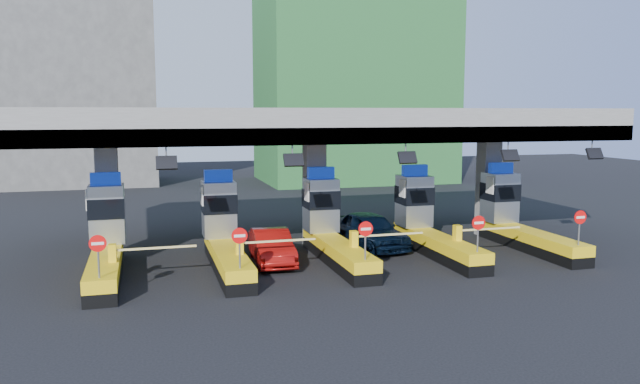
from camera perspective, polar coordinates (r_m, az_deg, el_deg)
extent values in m
plane|color=black|center=(29.46, 1.04, -6.08)|extent=(120.00, 120.00, 0.00)
cube|color=slate|center=(31.54, -0.53, 6.27)|extent=(28.00, 12.00, 1.50)
cube|color=#4C4C49|center=(26.10, 2.81, 5.16)|extent=(28.00, 0.60, 0.70)
cube|color=slate|center=(30.72, -18.81, -0.70)|extent=(1.00, 1.00, 5.50)
cube|color=slate|center=(31.80, -0.52, -0.05)|extent=(1.00, 1.00, 5.50)
cube|color=slate|center=(35.76, 15.12, 0.52)|extent=(1.00, 1.00, 5.50)
cylinder|color=slate|center=(24.77, -13.89, 3.45)|extent=(0.06, 0.06, 0.50)
cube|color=black|center=(24.59, -13.85, 2.61)|extent=(0.80, 0.38, 0.54)
cylinder|color=slate|center=(25.44, -2.55, 3.76)|extent=(0.06, 0.06, 0.50)
cube|color=black|center=(25.27, -2.44, 2.94)|extent=(0.80, 0.38, 0.54)
cylinder|color=slate|center=(27.04, 7.84, 3.91)|extent=(0.06, 0.06, 0.50)
cube|color=black|center=(26.88, 8.00, 3.14)|extent=(0.80, 0.38, 0.54)
cylinder|color=slate|center=(29.41, 16.82, 3.93)|extent=(0.06, 0.06, 0.50)
cube|color=black|center=(29.26, 17.00, 3.22)|extent=(0.80, 0.38, 0.54)
cylinder|color=slate|center=(32.06, 23.62, 3.89)|extent=(0.06, 0.06, 0.50)
cube|color=black|center=(31.93, 23.81, 3.24)|extent=(0.80, 0.38, 0.54)
cube|color=black|center=(27.26, -19.00, -7.05)|extent=(1.20, 8.00, 0.50)
cube|color=#E5B70C|center=(27.14, -19.04, -6.03)|extent=(1.20, 8.00, 0.50)
cube|color=#9EA3A8|center=(29.60, -18.89, -1.88)|extent=(1.50, 1.50, 2.60)
cube|color=black|center=(29.53, -18.91, -1.31)|extent=(1.56, 1.56, 0.90)
cube|color=#0C2DBF|center=(29.39, -19.02, 1.16)|extent=(1.30, 0.35, 0.55)
cube|color=white|center=(29.25, -20.54, -0.67)|extent=(0.06, 0.70, 0.90)
cylinder|color=slate|center=(23.44, -19.59, -5.87)|extent=(0.07, 0.07, 1.30)
cylinder|color=red|center=(23.28, -19.66, -4.45)|extent=(0.60, 0.04, 0.60)
cube|color=white|center=(23.26, -19.67, -4.46)|extent=(0.42, 0.02, 0.10)
cube|color=#E5B70C|center=(25.82, -18.46, -5.31)|extent=(0.30, 0.35, 0.70)
cube|color=white|center=(25.77, -14.79, -4.97)|extent=(3.20, 0.08, 0.08)
cube|color=black|center=(27.42, -8.44, -6.64)|extent=(1.20, 8.00, 0.50)
cube|color=#E5B70C|center=(27.30, -8.46, -5.62)|extent=(1.20, 8.00, 0.50)
cube|color=#9EA3A8|center=(29.74, -9.23, -1.53)|extent=(1.50, 1.50, 2.60)
cube|color=black|center=(29.68, -9.24, -0.97)|extent=(1.56, 1.56, 0.90)
cube|color=#0C2DBF|center=(29.54, -9.29, 1.50)|extent=(1.30, 0.35, 0.55)
cube|color=white|center=(29.27, -10.74, -0.32)|extent=(0.06, 0.70, 0.90)
cylinder|color=slate|center=(23.62, -7.35, -5.40)|extent=(0.07, 0.07, 1.30)
cylinder|color=red|center=(23.47, -7.37, -3.99)|extent=(0.60, 0.04, 0.60)
cube|color=white|center=(23.45, -7.36, -4.00)|extent=(0.42, 0.02, 0.10)
cube|color=#E5B70C|center=(26.06, -7.38, -4.88)|extent=(0.30, 0.35, 0.70)
cube|color=white|center=(26.32, -3.82, -4.48)|extent=(3.20, 0.08, 0.08)
cube|color=black|center=(28.47, 1.64, -6.04)|extent=(1.20, 8.00, 0.50)
cube|color=#E5B70C|center=(28.36, 1.64, -5.06)|extent=(1.20, 8.00, 0.50)
cube|color=#9EA3A8|center=(30.72, 0.07, -1.16)|extent=(1.50, 1.50, 2.60)
cube|color=black|center=(30.65, 0.08, -0.61)|extent=(1.56, 1.56, 0.90)
cube|color=#0C2DBF|center=(30.52, 0.07, 1.78)|extent=(1.30, 0.35, 0.55)
cube|color=white|center=(30.12, -1.23, 0.02)|extent=(0.06, 0.70, 0.90)
cylinder|color=slate|center=(24.84, 4.16, -4.73)|extent=(0.07, 0.07, 1.30)
cylinder|color=red|center=(24.69, 4.20, -3.38)|extent=(0.60, 0.04, 0.60)
cube|color=white|center=(24.67, 4.22, -3.39)|extent=(0.42, 0.02, 0.10)
cube|color=#E5B70C|center=(27.23, 3.11, -4.30)|extent=(0.30, 0.35, 0.70)
cube|color=white|center=(27.78, 6.34, -3.89)|extent=(3.20, 0.08, 0.08)
cube|color=black|center=(30.32, 10.72, -5.34)|extent=(1.20, 8.00, 0.50)
cube|color=#E5B70C|center=(30.22, 10.74, -4.42)|extent=(1.20, 8.00, 0.50)
cube|color=#9EA3A8|center=(32.44, 8.60, -0.79)|extent=(1.50, 1.50, 2.60)
cube|color=black|center=(32.38, 8.62, -0.27)|extent=(1.56, 1.56, 0.90)
cube|color=#0C2DBF|center=(32.26, 8.65, 1.99)|extent=(1.30, 0.35, 0.55)
cube|color=white|center=(31.75, 7.53, 0.33)|extent=(0.06, 0.70, 0.90)
cylinder|color=slate|center=(26.94, 14.23, -3.99)|extent=(0.07, 0.07, 1.30)
cylinder|color=red|center=(26.80, 14.30, -2.74)|extent=(0.60, 0.04, 0.60)
cube|color=white|center=(26.78, 14.33, -2.75)|extent=(0.42, 0.02, 0.10)
cube|color=#E5B70C|center=(29.22, 12.44, -3.66)|extent=(0.30, 0.35, 0.70)
cube|color=white|center=(30.01, 15.23, -3.26)|extent=(3.20, 0.08, 0.08)
cube|color=black|center=(32.83, 18.57, -4.62)|extent=(1.20, 8.00, 0.50)
cube|color=#E5B70C|center=(32.74, 18.61, -3.77)|extent=(1.20, 8.00, 0.50)
cube|color=#9EA3A8|center=(34.80, 16.11, -0.45)|extent=(1.50, 1.50, 2.60)
cube|color=black|center=(34.75, 16.14, 0.04)|extent=(1.56, 1.56, 0.90)
cube|color=#0C2DBF|center=(34.63, 16.20, 2.14)|extent=(1.30, 0.35, 0.55)
cube|color=white|center=(34.04, 15.28, 0.60)|extent=(0.06, 0.70, 0.90)
cylinder|color=slate|center=(29.74, 22.60, -3.28)|extent=(0.07, 0.07, 1.30)
cylinder|color=red|center=(29.62, 22.70, -2.14)|extent=(0.60, 0.04, 0.60)
cube|color=white|center=(29.60, 22.73, -2.15)|extent=(0.42, 0.02, 0.10)
cube|color=#E5B70C|center=(31.87, 20.39, -3.04)|extent=(0.30, 0.35, 0.70)
cube|color=white|center=(32.85, 22.72, -2.68)|extent=(3.20, 0.08, 0.08)
cube|color=#1E5926|center=(63.21, 3.07, 13.82)|extent=(18.00, 12.00, 28.00)
cube|color=#4C4C49|center=(63.69, -21.25, 8.78)|extent=(14.00, 10.00, 18.00)
imported|color=black|center=(31.64, 4.60, -3.49)|extent=(3.00, 5.59, 1.81)
imported|color=#960E0B|center=(28.43, -4.43, -5.02)|extent=(1.82, 4.70, 1.53)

